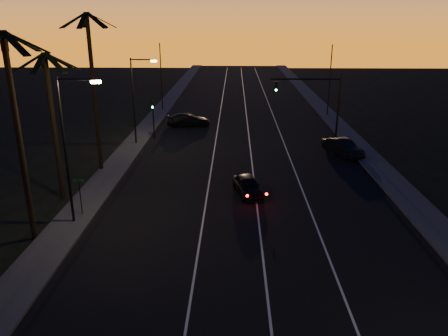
{
  "coord_description": "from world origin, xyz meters",
  "views": [
    {
      "loc": [
        -1.07,
        -4.31,
        12.08
      ],
      "look_at": [
        -1.74,
        22.9,
        2.71
      ],
      "focal_mm": 35.0,
      "sensor_mm": 36.0,
      "label": 1
    }
  ],
  "objects_px": {
    "lead_car": "(248,185)",
    "right_car": "(343,147)",
    "signal_mast": "(316,94)",
    "cross_car": "(188,120)"
  },
  "relations": [
    {
      "from": "right_car",
      "to": "lead_car",
      "type": "bearing_deg",
      "value": -133.16
    },
    {
      "from": "signal_mast",
      "to": "right_car",
      "type": "height_order",
      "value": "signal_mast"
    },
    {
      "from": "right_car",
      "to": "cross_car",
      "type": "relative_size",
      "value": 0.9
    },
    {
      "from": "signal_mast",
      "to": "cross_car",
      "type": "xyz_separation_m",
      "value": [
        -13.66,
        5.94,
        -4.03
      ]
    },
    {
      "from": "signal_mast",
      "to": "right_car",
      "type": "xyz_separation_m",
      "value": [
        1.86,
        -5.32,
        -4.02
      ]
    },
    {
      "from": "lead_car",
      "to": "right_car",
      "type": "relative_size",
      "value": 0.96
    },
    {
      "from": "signal_mast",
      "to": "lead_car",
      "type": "bearing_deg",
      "value": -115.69
    },
    {
      "from": "lead_car",
      "to": "cross_car",
      "type": "height_order",
      "value": "cross_car"
    },
    {
      "from": "cross_car",
      "to": "signal_mast",
      "type": "bearing_deg",
      "value": -23.51
    },
    {
      "from": "signal_mast",
      "to": "right_car",
      "type": "distance_m",
      "value": 6.92
    }
  ]
}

